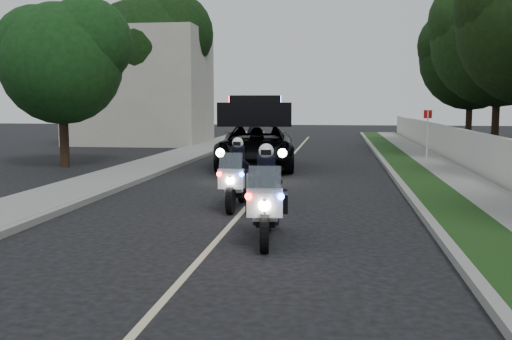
% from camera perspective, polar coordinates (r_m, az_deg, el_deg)
% --- Properties ---
extents(ground, '(120.00, 120.00, 0.00)m').
position_cam_1_polar(ground, '(9.51, -5.58, -8.81)').
color(ground, black).
rests_on(ground, ground).
extents(curb_right, '(0.20, 60.00, 0.15)m').
position_cam_1_polar(curb_right, '(19.16, 13.73, -0.95)').
color(curb_right, gray).
rests_on(curb_right, ground).
extents(grass_verge, '(1.20, 60.00, 0.16)m').
position_cam_1_polar(grass_verge, '(19.24, 15.81, -0.97)').
color(grass_verge, '#193814').
rests_on(grass_verge, ground).
extents(sidewalk_right, '(1.40, 60.00, 0.16)m').
position_cam_1_polar(sidewalk_right, '(19.46, 19.60, -1.02)').
color(sidewalk_right, gray).
rests_on(sidewalk_right, ground).
extents(property_wall, '(0.22, 60.00, 1.50)m').
position_cam_1_polar(property_wall, '(19.61, 22.54, 0.89)').
color(property_wall, beige).
rests_on(property_wall, ground).
extents(curb_left, '(0.20, 60.00, 0.15)m').
position_cam_1_polar(curb_left, '(20.07, -10.25, -0.53)').
color(curb_left, gray).
rests_on(curb_left, ground).
extents(sidewalk_left, '(2.00, 60.00, 0.16)m').
position_cam_1_polar(sidewalk_left, '(20.44, -13.18, -0.46)').
color(sidewalk_left, gray).
rests_on(sidewalk_left, ground).
extents(building_far, '(8.00, 6.00, 7.00)m').
position_cam_1_polar(building_far, '(36.98, -11.30, 7.96)').
color(building_far, '#A8A396').
rests_on(building_far, ground).
extents(lane_marking, '(0.12, 50.00, 0.01)m').
position_cam_1_polar(lane_marking, '(19.19, 1.45, -0.96)').
color(lane_marking, '#BFB78C').
rests_on(lane_marking, ground).
extents(police_moto_left, '(0.71, 2.01, 1.71)m').
position_cam_1_polar(police_moto_left, '(14.11, -1.88, -3.71)').
color(police_moto_left, white).
rests_on(police_moto_left, ground).
extents(police_moto_right, '(0.94, 2.17, 1.79)m').
position_cam_1_polar(police_moto_right, '(10.79, 0.98, -6.92)').
color(police_moto_right, silver).
rests_on(police_moto_right, ground).
extents(police_suv, '(3.46, 6.45, 3.01)m').
position_cam_1_polar(police_suv, '(22.61, 0.03, 0.17)').
color(police_suv, black).
rests_on(police_suv, ground).
extents(bicycle, '(0.69, 1.72, 0.88)m').
position_cam_1_polar(bicycle, '(31.93, -0.40, 2.04)').
color(bicycle, black).
rests_on(bicycle, ground).
extents(cyclist, '(0.68, 0.46, 1.88)m').
position_cam_1_polar(cyclist, '(31.93, -0.40, 2.04)').
color(cyclist, black).
rests_on(cyclist, ground).
extents(sign_post, '(0.40, 0.40, 2.31)m').
position_cam_1_polar(sign_post, '(26.17, 16.40, 0.78)').
color(sign_post, '#A60B19').
rests_on(sign_post, ground).
extents(tree_right_d, '(7.51, 7.51, 10.86)m').
position_cam_1_polar(tree_right_d, '(30.85, 22.35, 1.39)').
color(tree_right_d, '#193712').
rests_on(tree_right_d, ground).
extents(tree_right_e, '(7.26, 7.26, 9.90)m').
position_cam_1_polar(tree_right_e, '(36.34, 20.10, 2.19)').
color(tree_right_e, black).
rests_on(tree_right_e, ground).
extents(tree_left_near, '(4.86, 4.86, 7.88)m').
position_cam_1_polar(tree_left_near, '(24.28, -18.25, 0.28)').
color(tree_left_near, '#143D14').
rests_on(tree_left_near, ground).
extents(tree_left_far, '(7.80, 7.80, 11.02)m').
position_cam_1_polar(tree_left_far, '(36.93, -10.06, 2.55)').
color(tree_left_far, black).
rests_on(tree_left_far, ground).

